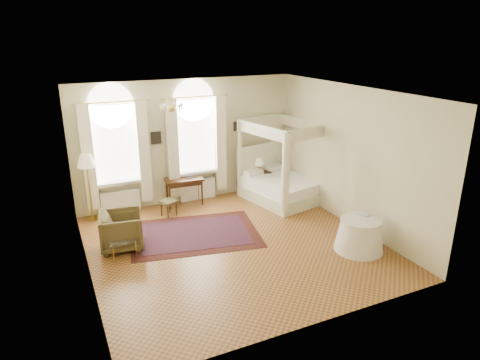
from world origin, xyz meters
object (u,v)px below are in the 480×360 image
object	(u,v)px
nightstand	(262,181)
floor_lamp	(86,164)
canopy_bed	(282,183)
coffee_table	(122,242)
stool	(168,203)
writing_desk	(184,182)
armchair	(122,230)
side_table	(360,235)

from	to	relation	value
nightstand	floor_lamp	size ratio (longest dim) A/B	0.37
canopy_bed	coffee_table	xyz separation A→B (m)	(-4.60, -1.39, -0.17)
nightstand	floor_lamp	xyz separation A→B (m)	(-4.75, 0.00, 1.13)
canopy_bed	coffee_table	world-z (taller)	canopy_bed
stool	floor_lamp	xyz separation A→B (m)	(-1.79, 0.55, 1.11)
nightstand	floor_lamp	distance (m)	4.88
canopy_bed	stool	xyz separation A→B (m)	(-3.15, 0.25, -0.16)
floor_lamp	nightstand	bearing A→B (deg)	0.00
writing_desk	armchair	size ratio (longest dim) A/B	1.16
coffee_table	floor_lamp	distance (m)	2.48
coffee_table	nightstand	bearing A→B (deg)	26.35
writing_desk	side_table	xyz separation A→B (m)	(2.58, -4.02, -0.29)
canopy_bed	armchair	bearing A→B (deg)	-167.68
writing_desk	stool	xyz separation A→B (m)	(-0.60, -0.55, -0.29)
writing_desk	floor_lamp	xyz separation A→B (m)	(-2.39, -0.00, 0.82)
canopy_bed	side_table	distance (m)	3.23
stool	coffee_table	bearing A→B (deg)	-131.54
nightstand	stool	bearing A→B (deg)	-169.46
nightstand	side_table	world-z (taller)	side_table
coffee_table	side_table	world-z (taller)	side_table
coffee_table	side_table	bearing A→B (deg)	-21.69
stool	floor_lamp	bearing A→B (deg)	162.88
nightstand	side_table	size ratio (longest dim) A/B	0.61
coffee_table	armchair	bearing A→B (deg)	80.77
writing_desk	side_table	size ratio (longest dim) A/B	0.99
stool	floor_lamp	size ratio (longest dim) A/B	0.28
armchair	coffee_table	size ratio (longest dim) A/B	1.57
armchair	floor_lamp	size ratio (longest dim) A/B	0.52
canopy_bed	writing_desk	world-z (taller)	canopy_bed
nightstand	coffee_table	world-z (taller)	nightstand
writing_desk	floor_lamp	world-z (taller)	floor_lamp
floor_lamp	coffee_table	bearing A→B (deg)	-81.09
armchair	coffee_table	world-z (taller)	armchair
nightstand	writing_desk	bearing A→B (deg)	180.00
writing_desk	armchair	world-z (taller)	armchair
canopy_bed	floor_lamp	distance (m)	5.09
armchair	floor_lamp	distance (m)	2.11
armchair	coffee_table	bearing A→B (deg)	179.22
side_table	writing_desk	bearing A→B (deg)	122.64
armchair	side_table	size ratio (longest dim) A/B	0.86
side_table	canopy_bed	bearing A→B (deg)	90.48
armchair	side_table	bearing A→B (deg)	-107.67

